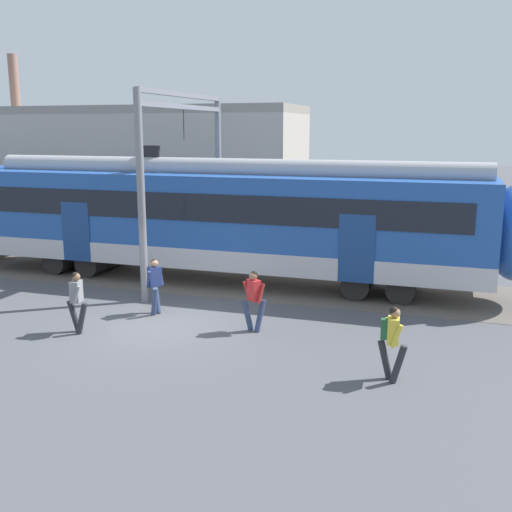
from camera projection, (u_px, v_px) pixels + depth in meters
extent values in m
plane|color=#515156|center=(163.00, 324.00, 16.65)|extent=(160.00, 160.00, 0.00)
cube|color=silver|center=(223.00, 252.00, 21.18)|extent=(18.00, 3.06, 0.70)
cube|color=#2351A3|center=(222.00, 208.00, 20.86)|extent=(18.00, 3.00, 2.40)
cube|color=black|center=(205.00, 208.00, 19.41)|extent=(16.56, 0.03, 0.90)
cube|color=navy|center=(357.00, 249.00, 18.13)|extent=(1.10, 0.04, 2.10)
cube|color=navy|center=(76.00, 232.00, 21.12)|extent=(1.10, 0.04, 2.10)
cylinder|color=#A4A4A9|center=(222.00, 168.00, 20.57)|extent=(17.64, 0.70, 0.70)
cube|color=black|center=(151.00, 151.00, 21.27)|extent=(0.70, 0.12, 0.40)
cylinder|color=black|center=(403.00, 282.00, 19.41)|extent=(0.90, 2.40, 0.90)
cylinder|color=black|center=(360.00, 279.00, 19.84)|extent=(0.90, 2.40, 0.90)
cylinder|color=black|center=(103.00, 259.00, 22.78)|extent=(0.90, 2.40, 0.90)
cylinder|color=black|center=(72.00, 257.00, 23.21)|extent=(0.90, 2.40, 0.90)
cylinder|color=#28282D|center=(82.00, 318.00, 15.74)|extent=(0.38, 0.22, 0.87)
cylinder|color=#28282D|center=(74.00, 316.00, 15.94)|extent=(0.38, 0.22, 0.87)
cube|color=gray|center=(76.00, 291.00, 15.69)|extent=(0.31, 0.40, 0.56)
cylinder|color=gray|center=(77.00, 291.00, 15.92)|extent=(0.26, 0.14, 0.52)
cylinder|color=gray|center=(76.00, 296.00, 15.48)|extent=(0.26, 0.14, 0.52)
sphere|color=brown|center=(76.00, 277.00, 15.60)|extent=(0.22, 0.22, 0.22)
sphere|color=black|center=(75.00, 276.00, 15.60)|extent=(0.20, 0.20, 0.20)
cylinder|color=navy|center=(154.00, 301.00, 17.27)|extent=(0.36, 0.35, 0.87)
cylinder|color=navy|center=(157.00, 298.00, 17.60)|extent=(0.36, 0.35, 0.87)
cube|color=navy|center=(155.00, 276.00, 17.29)|extent=(0.42, 0.43, 0.56)
cylinder|color=navy|center=(161.00, 276.00, 17.47)|extent=(0.24, 0.23, 0.52)
cylinder|color=navy|center=(149.00, 279.00, 17.12)|extent=(0.24, 0.23, 0.52)
sphere|color=#9E7051|center=(155.00, 263.00, 17.19)|extent=(0.22, 0.22, 0.22)
sphere|color=black|center=(154.00, 262.00, 17.20)|extent=(0.20, 0.20, 0.20)
cube|color=navy|center=(153.00, 274.00, 17.44)|extent=(0.31, 0.32, 0.40)
cylinder|color=navy|center=(248.00, 316.00, 15.96)|extent=(0.34, 0.37, 0.87)
cylinder|color=navy|center=(260.00, 316.00, 15.96)|extent=(0.34, 0.37, 0.87)
cube|color=red|center=(254.00, 290.00, 15.81)|extent=(0.43, 0.41, 0.56)
cylinder|color=red|center=(261.00, 293.00, 15.68)|extent=(0.23, 0.25, 0.52)
cylinder|color=red|center=(247.00, 290.00, 15.96)|extent=(0.23, 0.25, 0.52)
sphere|color=#9E7051|center=(253.00, 276.00, 15.72)|extent=(0.22, 0.22, 0.22)
sphere|color=black|center=(254.00, 275.00, 15.72)|extent=(0.20, 0.20, 0.20)
cylinder|color=#28282D|center=(398.00, 364.00, 12.69)|extent=(0.36, 0.18, 0.87)
cylinder|color=#28282D|center=(385.00, 360.00, 12.92)|extent=(0.36, 0.18, 0.87)
cube|color=gold|center=(393.00, 330.00, 12.66)|extent=(0.27, 0.38, 0.56)
cylinder|color=gold|center=(390.00, 329.00, 12.89)|extent=(0.25, 0.11, 0.52)
cylinder|color=gold|center=(397.00, 336.00, 12.44)|extent=(0.25, 0.11, 0.52)
sphere|color=#9E7051|center=(395.00, 313.00, 12.57)|extent=(0.22, 0.22, 0.22)
sphere|color=black|center=(394.00, 311.00, 12.57)|extent=(0.20, 0.20, 0.20)
cube|color=#235633|center=(385.00, 329.00, 12.69)|extent=(0.18, 0.29, 0.40)
cylinder|color=gray|center=(141.00, 198.00, 18.17)|extent=(0.24, 0.24, 6.50)
cylinder|color=gray|center=(218.00, 181.00, 24.12)|extent=(0.24, 0.24, 6.50)
cube|color=gray|center=(183.00, 95.00, 20.47)|extent=(0.20, 6.40, 0.16)
cube|color=gray|center=(183.00, 107.00, 20.56)|extent=(0.20, 6.40, 0.16)
cylinder|color=black|center=(184.00, 125.00, 20.68)|extent=(0.03, 0.03, 1.00)
cube|color=#B2A899|center=(115.00, 174.00, 31.29)|extent=(19.61, 5.00, 6.00)
cube|color=gray|center=(112.00, 111.00, 30.62)|extent=(19.61, 5.00, 0.40)
cylinder|color=#8C6656|center=(14.00, 85.00, 32.10)|extent=(0.50, 0.50, 3.20)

